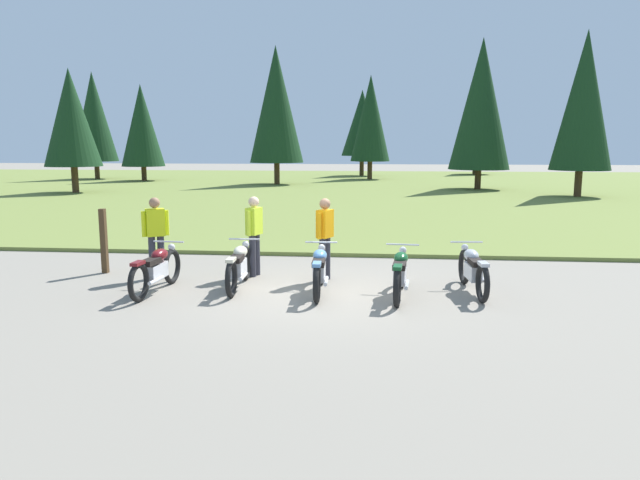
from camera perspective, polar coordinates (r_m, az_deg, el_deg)
The scene contains 12 objects.
ground_plane at distance 11.07m, azimuth -0.31°, elevation -5.10°, with size 140.00×140.00×0.00m, color gray.
grass_moorland at distance 36.33m, azimuth 3.89°, elevation 4.99°, with size 80.00×44.00×0.10m, color olive.
forest_treeline at distance 40.29m, azimuth 2.10°, elevation 11.87°, with size 43.47×25.01×8.96m.
motorcycle_maroon at distance 11.45m, azimuth -15.48°, elevation -2.71°, with size 0.62×2.10×0.88m.
motorcycle_cream at distance 11.44m, azimuth -7.80°, elevation -2.47°, with size 0.62×2.10×0.88m.
motorcycle_sky_blue at distance 10.96m, azimuth -0.05°, elevation -2.89°, with size 0.62×2.10×0.88m.
motorcycle_british_green at distance 10.81m, azimuth 7.73°, elevation -3.15°, with size 0.62×2.10×0.88m.
motorcycle_silver at distance 11.34m, azimuth 14.52°, elevation -2.78°, with size 0.62×2.10×0.88m.
rider_in_hivis_vest at distance 12.55m, azimuth -15.54°, elevation 0.69°, with size 0.48×0.38×1.67m.
rider_with_back_turned at distance 11.90m, azimuth 0.47°, elevation 0.58°, with size 0.34×0.51×1.67m.
rider_checking_bike at distance 12.38m, azimuth -6.35°, elevation 0.86°, with size 0.31×0.53×1.67m.
trail_marker_post at distance 13.44m, azimuth -20.10°, elevation -0.10°, with size 0.12×0.12×1.38m, color #47331E.
Camera 1 is at (1.11, -10.66, 2.75)m, focal length 33.23 mm.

